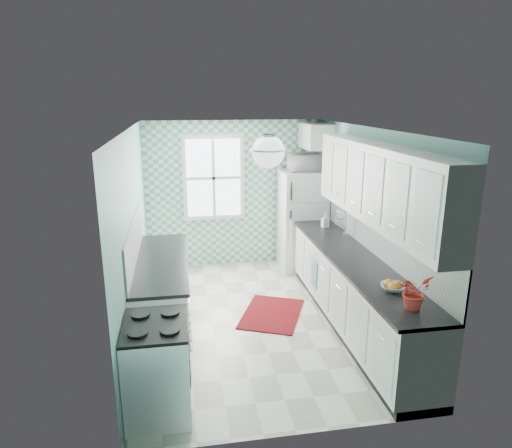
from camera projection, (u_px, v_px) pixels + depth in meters
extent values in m
cube|color=white|center=(255.00, 320.00, 6.10)|extent=(3.00, 4.40, 0.02)
cube|color=white|center=(255.00, 128.00, 5.43)|extent=(3.00, 4.40, 0.02)
cube|color=#6CAA9E|center=(234.00, 194.00, 7.86)|extent=(3.00, 0.02, 2.50)
cube|color=#6CAA9E|center=(301.00, 305.00, 3.67)|extent=(3.00, 0.02, 2.50)
cube|color=#6CAA9E|center=(133.00, 235.00, 5.52)|extent=(0.02, 4.40, 2.50)
cube|color=#6CAA9E|center=(368.00, 224.00, 6.01)|extent=(0.02, 4.40, 2.50)
cube|color=#5AA891|center=(234.00, 194.00, 7.84)|extent=(3.00, 0.01, 2.50)
cube|color=white|center=(214.00, 178.00, 7.68)|extent=(1.04, 0.05, 1.44)
cube|color=white|center=(214.00, 178.00, 7.66)|extent=(0.90, 0.02, 1.30)
cube|color=white|center=(379.00, 237.00, 5.64)|extent=(0.02, 3.60, 0.51)
cube|color=white|center=(134.00, 241.00, 5.47)|extent=(0.02, 2.15, 0.51)
cube|color=silver|center=(379.00, 184.00, 5.24)|extent=(0.33, 3.20, 0.90)
cube|color=silver|center=(315.00, 136.00, 7.44)|extent=(0.40, 0.74, 0.40)
cylinder|color=silver|center=(268.00, 136.00, 4.67)|extent=(0.14, 0.14, 0.04)
cylinder|color=silver|center=(268.00, 143.00, 4.69)|extent=(0.02, 0.02, 0.12)
sphere|color=white|center=(268.00, 152.00, 4.72)|extent=(0.34, 0.34, 0.34)
cube|color=white|center=(354.00, 294.00, 5.80)|extent=(0.60, 3.60, 0.90)
cube|color=black|center=(355.00, 259.00, 5.67)|extent=(0.63, 3.60, 0.04)
cube|color=white|center=(162.00, 297.00, 5.71)|extent=(0.60, 2.15, 0.90)
cube|color=black|center=(161.00, 261.00, 5.59)|extent=(0.63, 2.15, 0.04)
cube|color=silver|center=(302.00, 220.00, 7.75)|extent=(0.73, 0.69, 1.69)
cube|color=silver|center=(309.00, 203.00, 7.31)|extent=(0.72, 0.01, 0.02)
cube|color=silver|center=(291.00, 191.00, 7.19)|extent=(0.03, 0.03, 0.30)
cube|color=silver|center=(290.00, 227.00, 7.35)|extent=(0.03, 0.03, 0.54)
cube|color=white|center=(158.00, 367.00, 4.22)|extent=(0.58, 0.74, 0.87)
cube|color=black|center=(155.00, 325.00, 4.11)|extent=(0.58, 0.74, 0.03)
cube|color=black|center=(189.00, 359.00, 4.26)|extent=(0.01, 0.48, 0.29)
cube|color=silver|center=(333.00, 238.00, 6.50)|extent=(0.50, 0.42, 0.12)
cylinder|color=silver|center=(346.00, 224.00, 6.47)|extent=(0.02, 0.02, 0.30)
torus|color=silver|center=(341.00, 212.00, 6.41)|extent=(0.16, 0.02, 0.16)
cube|color=#681808|center=(272.00, 314.00, 6.23)|extent=(1.10, 1.26, 0.02)
cube|color=#65B6B6|center=(314.00, 273.00, 6.39)|extent=(0.04, 0.26, 0.39)
imported|color=white|center=(392.00, 287.00, 4.71)|extent=(0.31, 0.31, 0.06)
imported|color=#B52B1A|center=(414.00, 292.00, 4.27)|extent=(0.38, 0.36, 0.33)
imported|color=#9EB6BD|center=(325.00, 220.00, 6.96)|extent=(0.11, 0.12, 0.22)
imported|color=white|center=(304.00, 162.00, 7.48)|extent=(0.51, 0.35, 0.28)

